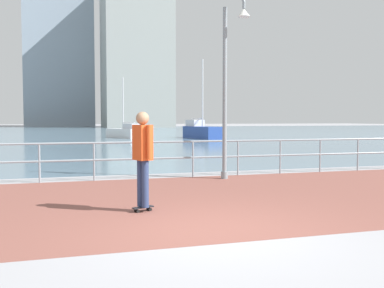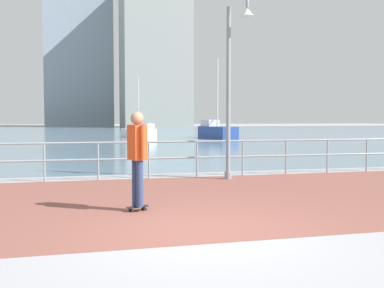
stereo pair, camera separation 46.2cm
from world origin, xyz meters
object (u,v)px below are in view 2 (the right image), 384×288
(skateboarder, at_px, (137,151))
(sailboat_teal, at_px, (216,131))
(lamppost, at_px, (234,72))
(sailboat_ivory, at_px, (140,132))

(skateboarder, relative_size, sailboat_teal, 0.26)
(skateboarder, bearing_deg, lamppost, 49.23)
(sailboat_ivory, bearing_deg, sailboat_teal, -21.84)
(lamppost, height_order, skateboarder, lamppost)
(lamppost, xyz_separation_m, skateboarder, (-3.05, -3.54, -1.87))
(sailboat_ivory, distance_m, sailboat_teal, 6.95)
(lamppost, xyz_separation_m, sailboat_teal, (6.98, 24.83, -2.30))
(skateboarder, distance_m, sailboat_ivory, 31.16)
(skateboarder, xyz_separation_m, sailboat_teal, (10.03, 28.36, -0.43))
(skateboarder, bearing_deg, sailboat_ivory, 83.41)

